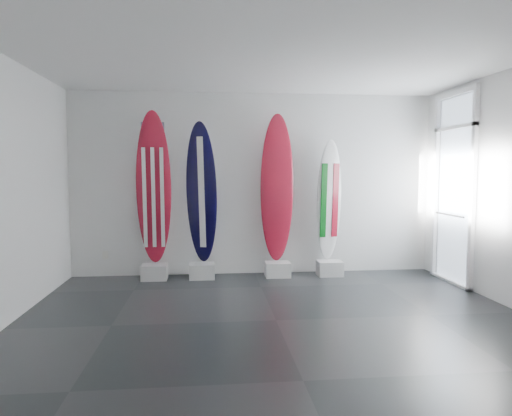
{
  "coord_description": "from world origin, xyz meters",
  "views": [
    {
      "loc": [
        -0.75,
        -5.12,
        1.71
      ],
      "look_at": [
        -0.09,
        1.4,
        1.19
      ],
      "focal_mm": 32.23,
      "sensor_mm": 36.0,
      "label": 1
    }
  ],
  "objects": [
    {
      "name": "wall_outlet",
      "position": [
        -2.45,
        2.48,
        0.35
      ],
      "size": [
        0.09,
        0.02,
        0.13
      ],
      "primitive_type": "cube",
      "color": "silver",
      "rests_on": "wall_back"
    },
    {
      "name": "wall_front",
      "position": [
        0.0,
        -2.5,
        1.5
      ],
      "size": [
        6.0,
        0.0,
        6.0
      ],
      "primitive_type": "plane",
      "rotation": [
        -1.57,
        0.0,
        0.0
      ],
      "color": "silver",
      "rests_on": "ground"
    },
    {
      "name": "display_block_navy",
      "position": [
        -0.88,
        2.18,
        0.12
      ],
      "size": [
        0.4,
        0.3,
        0.24
      ],
      "primitive_type": "cube",
      "color": "silver",
      "rests_on": "floor"
    },
    {
      "name": "glass_door",
      "position": [
        2.97,
        1.55,
        1.43
      ],
      "size": [
        0.12,
        1.16,
        2.85
      ],
      "primitive_type": null,
      "color": "white",
      "rests_on": "floor"
    },
    {
      "name": "ceiling",
      "position": [
        0.0,
        0.0,
        3.0
      ],
      "size": [
        6.0,
        6.0,
        0.0
      ],
      "primitive_type": "plane",
      "rotation": [
        3.14,
        0.0,
        0.0
      ],
      "color": "white",
      "rests_on": "wall_back"
    },
    {
      "name": "surfboard_italy",
      "position": [
        1.21,
        2.28,
        1.24
      ],
      "size": [
        0.48,
        0.27,
        1.99
      ],
      "primitive_type": "ellipsoid",
      "rotation": [
        0.04,
        0.0,
        0.24
      ],
      "color": "silver",
      "rests_on": "display_block_italy"
    },
    {
      "name": "display_block_usa",
      "position": [
        -1.63,
        2.18,
        0.12
      ],
      "size": [
        0.4,
        0.3,
        0.24
      ],
      "primitive_type": "cube",
      "color": "silver",
      "rests_on": "floor"
    },
    {
      "name": "floor",
      "position": [
        0.0,
        0.0,
        0.0
      ],
      "size": [
        6.0,
        6.0,
        0.0
      ],
      "primitive_type": "plane",
      "color": "black",
      "rests_on": "ground"
    },
    {
      "name": "display_block_swiss",
      "position": [
        0.34,
        2.18,
        0.12
      ],
      "size": [
        0.4,
        0.3,
        0.24
      ],
      "primitive_type": "cube",
      "color": "silver",
      "rests_on": "floor"
    },
    {
      "name": "surfboard_swiss",
      "position": [
        0.34,
        2.28,
        1.44
      ],
      "size": [
        0.54,
        0.17,
        2.4
      ],
      "primitive_type": "ellipsoid",
      "rotation": [
        0.03,
        0.0,
        -0.01
      ],
      "color": "maroon",
      "rests_on": "display_block_swiss"
    },
    {
      "name": "display_block_italy",
      "position": [
        1.21,
        2.18,
        0.12
      ],
      "size": [
        0.4,
        0.3,
        0.24
      ],
      "primitive_type": "cube",
      "color": "silver",
      "rests_on": "floor"
    },
    {
      "name": "surfboard_usa",
      "position": [
        -1.63,
        2.28,
        1.45
      ],
      "size": [
        0.55,
        0.26,
        2.43
      ],
      "primitive_type": "ellipsoid",
      "rotation": [
        0.07,
        0.0,
        0.01
      ],
      "color": "maroon",
      "rests_on": "display_block_usa"
    },
    {
      "name": "wall_back",
      "position": [
        0.0,
        2.5,
        1.5
      ],
      "size": [
        6.0,
        0.0,
        6.0
      ],
      "primitive_type": "plane",
      "rotation": [
        1.57,
        0.0,
        0.0
      ],
      "color": "silver",
      "rests_on": "ground"
    },
    {
      "name": "surfboard_navy",
      "position": [
        -0.88,
        2.28,
        1.37
      ],
      "size": [
        0.56,
        0.39,
        2.27
      ],
      "primitive_type": "ellipsoid",
      "rotation": [
        0.07,
        0.0,
        -0.31
      ],
      "color": "black",
      "rests_on": "display_block_navy"
    }
  ]
}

